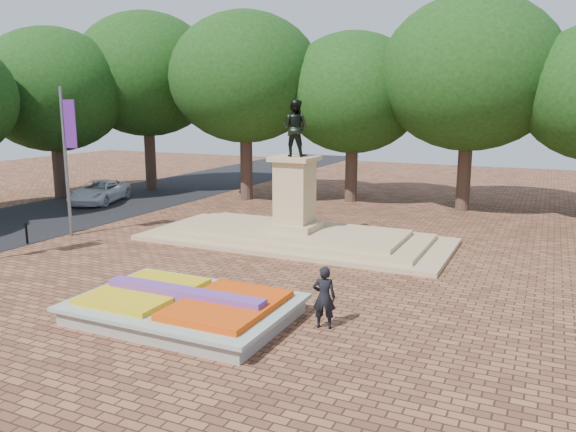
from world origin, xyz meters
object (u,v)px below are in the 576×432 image
object	(u,v)px
monument	(295,222)
van	(99,192)
pedestrian	(324,297)
flower_bed	(185,306)

from	to	relation	value
monument	van	xyz separation A→B (m)	(-15.55, 4.05, -0.17)
van	pedestrian	bearing A→B (deg)	-50.04
van	pedestrian	distance (m)	24.26
flower_bed	van	world-z (taller)	van
monument	flower_bed	bearing A→B (deg)	-84.13
flower_bed	monument	xyz separation A→B (m)	(-1.03, 10.00, 0.50)
flower_bed	pedestrian	size ratio (longest dim) A/B	3.50
monument	pedestrian	size ratio (longest dim) A/B	7.78
flower_bed	monument	bearing A→B (deg)	95.87
van	pedestrian	xyz separation A→B (m)	(20.51, -12.96, 0.19)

